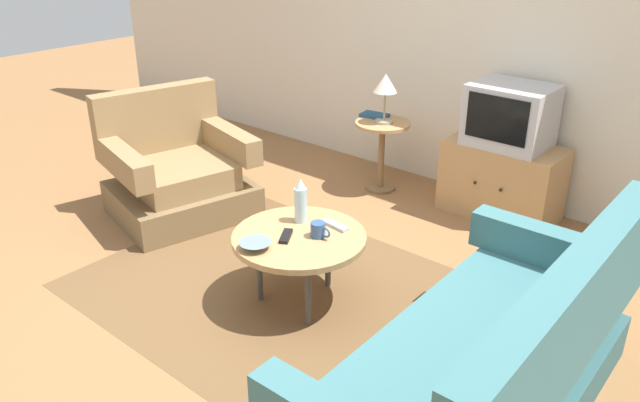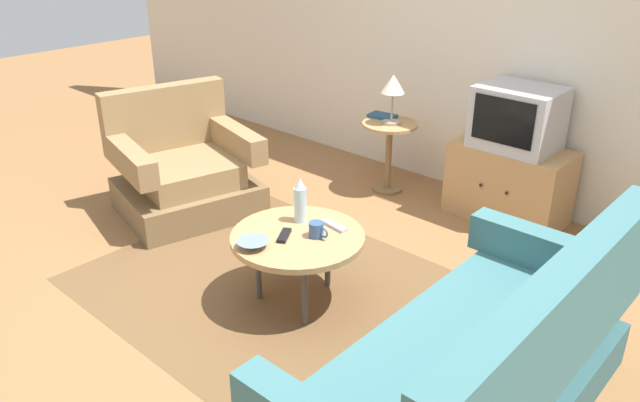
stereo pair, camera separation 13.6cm
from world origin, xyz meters
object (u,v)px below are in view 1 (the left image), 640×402
at_px(coffee_table, 299,240).
at_px(television, 511,115).
at_px(tv_stand, 502,180).
at_px(side_table, 382,142).
at_px(bowl, 255,245).
at_px(vase, 301,201).
at_px(couch, 484,370).
at_px(tv_remote_dark, 286,236).
at_px(tv_remote_silver, 335,225).
at_px(book, 375,115).
at_px(mug, 318,230).
at_px(table_lamp, 385,86).
at_px(armchair, 177,174).

xyz_separation_m(coffee_table, television, (0.37, 1.86, 0.37)).
distance_m(tv_stand, television, 0.50).
distance_m(side_table, bowl, 2.00).
bearing_deg(side_table, vase, -72.33).
bearing_deg(coffee_table, television, 78.74).
bearing_deg(couch, tv_stand, 22.79).
height_order(bowl, tv_remote_dark, bowl).
relative_size(tv_remote_silver, book, 0.78).
xyz_separation_m(mug, tv_remote_dark, (-0.13, -0.13, -0.03)).
xyz_separation_m(television, tv_remote_dark, (-0.41, -1.93, -0.33)).
distance_m(table_lamp, vase, 1.62).
height_order(coffee_table, table_lamp, table_lamp).
distance_m(tv_stand, mug, 1.84).
bearing_deg(side_table, mug, -66.74).
distance_m(television, bowl, 2.20).
distance_m(side_table, tv_remote_silver, 1.60).
xyz_separation_m(table_lamp, mug, (0.68, -1.60, -0.39)).
distance_m(armchair, tv_remote_dark, 1.55).
bearing_deg(coffee_table, vase, 128.20).
bearing_deg(mug, table_lamp, 112.90).
relative_size(coffee_table, side_table, 1.32).
xyz_separation_m(couch, side_table, (-1.87, 1.88, 0.11)).
xyz_separation_m(side_table, tv_remote_silver, (0.69, -1.45, 0.04)).
xyz_separation_m(armchair, vase, (1.42, -0.18, 0.27)).
height_order(couch, vase, couch).
xyz_separation_m(side_table, bowl, (0.52, -1.93, 0.05)).
bearing_deg(table_lamp, couch, -45.28).
height_order(armchair, tv_remote_dark, armchair).
height_order(tv_remote_dark, book, book).
bearing_deg(tv_remote_dark, side_table, 166.32).
distance_m(couch, tv_stand, 2.26).
distance_m(bowl, book, 2.11).
height_order(armchair, table_lamp, table_lamp).
height_order(armchair, side_table, armchair).
height_order(coffee_table, tv_stand, tv_stand).
height_order(mug, book, book).
distance_m(couch, side_table, 2.65).
height_order(mug, bowl, mug).
bearing_deg(bowl, tv_stand, 78.14).
relative_size(armchair, table_lamp, 2.90).
relative_size(mug, tv_remote_dark, 0.82).
distance_m(couch, table_lamp, 2.69).
distance_m(coffee_table, tv_remote_dark, 0.09).
bearing_deg(mug, tv_stand, 81.38).
distance_m(couch, book, 2.81).
relative_size(side_table, mug, 4.43).
xyz_separation_m(coffee_table, tv_remote_dark, (-0.03, -0.07, 0.04)).
xyz_separation_m(side_table, vase, (0.49, -1.53, 0.16)).
distance_m(bowl, tv_remote_silver, 0.51).
distance_m(mug, tv_remote_dark, 0.19).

